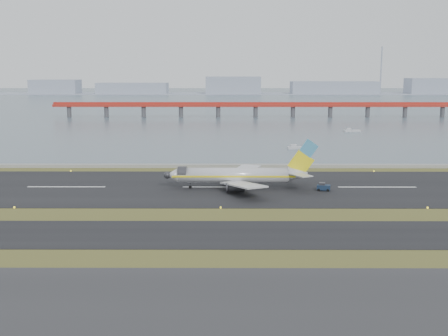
# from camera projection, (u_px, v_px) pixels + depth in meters

# --- Properties ---
(ground) EXTENTS (1000.00, 1000.00, 0.00)m
(ground) POSITION_uv_depth(u_px,v_px,m) (220.00, 217.00, 114.62)
(ground) COLOR #3D491A
(ground) RESTS_ON ground
(taxiway_strip) EXTENTS (1000.00, 18.00, 0.10)m
(taxiway_strip) POSITION_uv_depth(u_px,v_px,m) (220.00, 234.00, 102.79)
(taxiway_strip) COLOR black
(taxiway_strip) RESTS_ON ground
(runway_strip) EXTENTS (1000.00, 45.00, 0.10)m
(runway_strip) POSITION_uv_depth(u_px,v_px,m) (222.00, 187.00, 144.16)
(runway_strip) COLOR black
(runway_strip) RESTS_ON ground
(seawall) EXTENTS (1000.00, 2.50, 1.00)m
(seawall) POSITION_uv_depth(u_px,v_px,m) (222.00, 166.00, 173.64)
(seawall) COLOR gray
(seawall) RESTS_ON ground
(bay_water) EXTENTS (1400.00, 800.00, 1.30)m
(bay_water) POSITION_uv_depth(u_px,v_px,m) (225.00, 100.00, 567.80)
(bay_water) COLOR #4C606D
(bay_water) RESTS_ON ground
(red_pier) EXTENTS (260.00, 5.00, 10.20)m
(red_pier) POSITION_uv_depth(u_px,v_px,m) (256.00, 106.00, 359.58)
(red_pier) COLOR #B3291E
(red_pier) RESTS_ON ground
(far_shoreline) EXTENTS (1400.00, 80.00, 60.50)m
(far_shoreline) POSITION_uv_depth(u_px,v_px,m) (236.00, 89.00, 724.34)
(far_shoreline) COLOR #97A0B3
(far_shoreline) RESTS_ON ground
(airliner) EXTENTS (38.52, 32.89, 12.80)m
(airliner) POSITION_uv_depth(u_px,v_px,m) (239.00, 175.00, 141.92)
(airliner) COLOR silver
(airliner) RESTS_ON ground
(pushback_tug) EXTENTS (3.60, 2.56, 2.09)m
(pushback_tug) POSITION_uv_depth(u_px,v_px,m) (323.00, 187.00, 139.74)
(pushback_tug) COLOR #15253C
(pushback_tug) RESTS_ON ground
(workboat_near) EXTENTS (8.00, 3.02, 1.91)m
(workboat_near) POSITION_uv_depth(u_px,v_px,m) (297.00, 148.00, 214.34)
(workboat_near) COLOR #BDBCC1
(workboat_near) RESTS_ON ground
(workboat_far) EXTENTS (8.01, 2.79, 1.92)m
(workboat_far) POSITION_uv_depth(u_px,v_px,m) (352.00, 131.00, 274.43)
(workboat_far) COLOR #BDBCC1
(workboat_far) RESTS_ON ground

